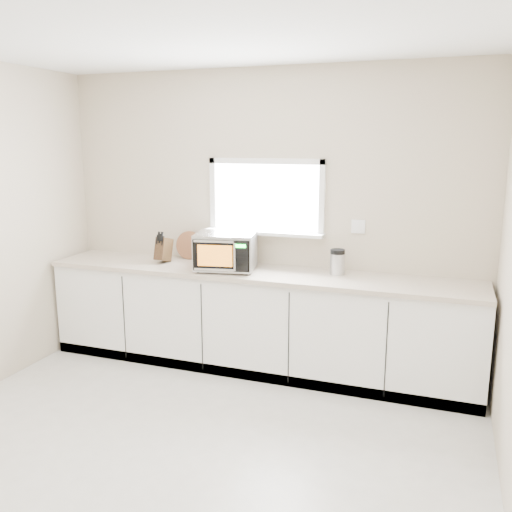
% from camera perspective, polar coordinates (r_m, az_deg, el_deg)
% --- Properties ---
extents(ground, '(4.00, 4.00, 0.00)m').
position_cam_1_polar(ground, '(3.76, -9.41, -21.26)').
color(ground, beige).
rests_on(ground, ground).
extents(back_wall, '(4.00, 0.17, 2.70)m').
position_cam_1_polar(back_wall, '(5.03, 1.12, 4.12)').
color(back_wall, '#C4AF9B').
rests_on(back_wall, ground).
extents(cabinets, '(3.92, 0.60, 0.88)m').
position_cam_1_polar(cabinets, '(4.97, -0.02, -6.93)').
color(cabinets, white).
rests_on(cabinets, ground).
extents(countertop, '(3.92, 0.64, 0.04)m').
position_cam_1_polar(countertop, '(4.83, -0.06, -1.80)').
color(countertop, beige).
rests_on(countertop, cabinets).
extents(microwave, '(0.58, 0.49, 0.33)m').
position_cam_1_polar(microwave, '(4.83, -3.21, 0.54)').
color(microwave, black).
rests_on(microwave, countertop).
extents(knife_block, '(0.12, 0.22, 0.30)m').
position_cam_1_polar(knife_block, '(5.21, -9.72, 0.74)').
color(knife_block, '#422D17').
rests_on(knife_block, countertop).
extents(cutting_board, '(0.28, 0.07, 0.27)m').
position_cam_1_polar(cutting_board, '(5.32, -7.05, 1.14)').
color(cutting_board, brown).
rests_on(cutting_board, countertop).
extents(coffee_grinder, '(0.14, 0.14, 0.23)m').
position_cam_1_polar(coffee_grinder, '(4.73, 8.56, -0.60)').
color(coffee_grinder, '#B5B7BD').
rests_on(coffee_grinder, countertop).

